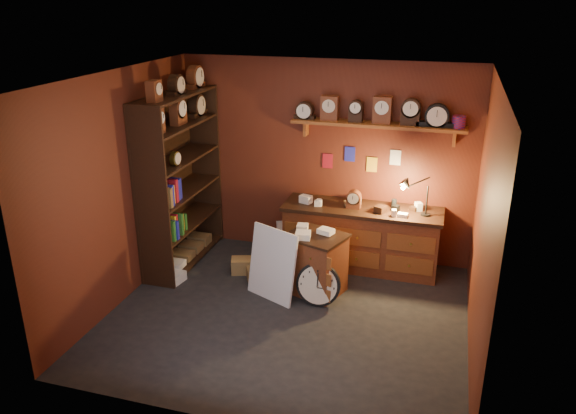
{
  "coord_description": "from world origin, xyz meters",
  "views": [
    {
      "loc": [
        1.59,
        -5.37,
        3.48
      ],
      "look_at": [
        -0.09,
        0.35,
        1.2
      ],
      "focal_mm": 35.0,
      "sensor_mm": 36.0,
      "label": 1
    }
  ],
  "objects_px": {
    "shelving_unit": "(178,174)",
    "big_round_clock": "(318,285)",
    "workbench": "(361,234)",
    "low_cabinet": "(316,261)"
  },
  "relations": [
    {
      "from": "low_cabinet",
      "to": "shelving_unit",
      "type": "bearing_deg",
      "value": -170.7
    },
    {
      "from": "shelving_unit",
      "to": "workbench",
      "type": "distance_m",
      "value": 2.56
    },
    {
      "from": "shelving_unit",
      "to": "big_round_clock",
      "type": "xyz_separation_m",
      "value": [
        2.07,
        -0.64,
        -0.99
      ]
    },
    {
      "from": "shelving_unit",
      "to": "workbench",
      "type": "bearing_deg",
      "value": 11.71
    },
    {
      "from": "shelving_unit",
      "to": "low_cabinet",
      "type": "bearing_deg",
      "value": -10.03
    },
    {
      "from": "shelving_unit",
      "to": "low_cabinet",
      "type": "relative_size",
      "value": 3.03
    },
    {
      "from": "workbench",
      "to": "big_round_clock",
      "type": "xyz_separation_m",
      "value": [
        -0.31,
        -1.13,
        -0.21
      ]
    },
    {
      "from": "workbench",
      "to": "big_round_clock",
      "type": "distance_m",
      "value": 1.19
    },
    {
      "from": "workbench",
      "to": "big_round_clock",
      "type": "bearing_deg",
      "value": -105.5
    },
    {
      "from": "workbench",
      "to": "shelving_unit",
      "type": "bearing_deg",
      "value": -168.29
    }
  ]
}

